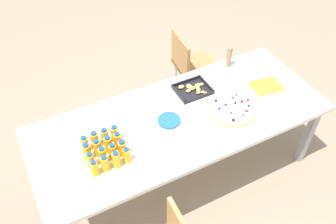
# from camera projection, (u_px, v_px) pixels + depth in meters

# --- Properties ---
(ground_plane) EXTENTS (12.00, 12.00, 0.00)m
(ground_plane) POSITION_uv_depth(u_px,v_px,m) (179.00, 173.00, 3.30)
(ground_plane) COLOR gray
(party_table) EXTENTS (2.33, 0.93, 0.72)m
(party_table) POSITION_uv_depth(u_px,v_px,m) (180.00, 123.00, 2.83)
(party_table) COLOR white
(party_table) RESTS_ON ground_plane
(chair_far_right) EXTENTS (0.44, 0.44, 0.83)m
(chair_far_right) POSITION_uv_depth(u_px,v_px,m) (191.00, 64.00, 3.64)
(chair_far_right) COLOR #B7844C
(chair_far_right) RESTS_ON ground_plane
(juice_bottle_0) EXTENTS (0.05, 0.05, 0.13)m
(juice_bottle_0) POSITION_uv_depth(u_px,v_px,m) (95.00, 168.00, 2.37)
(juice_bottle_0) COLOR #FAAE14
(juice_bottle_0) RESTS_ON party_table
(juice_bottle_1) EXTENTS (0.06, 0.06, 0.14)m
(juice_bottle_1) POSITION_uv_depth(u_px,v_px,m) (105.00, 164.00, 2.40)
(juice_bottle_1) COLOR #FAAD14
(juice_bottle_1) RESTS_ON party_table
(juice_bottle_2) EXTENTS (0.06, 0.06, 0.14)m
(juice_bottle_2) POSITION_uv_depth(u_px,v_px,m) (116.00, 160.00, 2.42)
(juice_bottle_2) COLOR #FAAE14
(juice_bottle_2) RESTS_ON party_table
(juice_bottle_3) EXTENTS (0.05, 0.05, 0.13)m
(juice_bottle_3) POSITION_uv_depth(u_px,v_px,m) (127.00, 155.00, 2.45)
(juice_bottle_3) COLOR #FAAD14
(juice_bottle_3) RESTS_ON party_table
(juice_bottle_4) EXTENTS (0.05, 0.05, 0.13)m
(juice_bottle_4) POSITION_uv_depth(u_px,v_px,m) (91.00, 160.00, 2.42)
(juice_bottle_4) COLOR #FAAD14
(juice_bottle_4) RESTS_ON party_table
(juice_bottle_5) EXTENTS (0.06, 0.06, 0.15)m
(juice_bottle_5) POSITION_uv_depth(u_px,v_px,m) (103.00, 155.00, 2.44)
(juice_bottle_5) COLOR #F9AC14
(juice_bottle_5) RESTS_ON party_table
(juice_bottle_6) EXTENTS (0.05, 0.05, 0.14)m
(juice_bottle_6) POSITION_uv_depth(u_px,v_px,m) (113.00, 152.00, 2.47)
(juice_bottle_6) COLOR #FAAD14
(juice_bottle_6) RESTS_ON party_table
(juice_bottle_7) EXTENTS (0.06, 0.06, 0.13)m
(juice_bottle_7) POSITION_uv_depth(u_px,v_px,m) (122.00, 148.00, 2.50)
(juice_bottle_7) COLOR #FAAD14
(juice_bottle_7) RESTS_ON party_table
(juice_bottle_8) EXTENTS (0.06, 0.06, 0.15)m
(juice_bottle_8) POSITION_uv_depth(u_px,v_px,m) (87.00, 152.00, 2.46)
(juice_bottle_8) COLOR #FAAE14
(juice_bottle_8) RESTS_ON party_table
(juice_bottle_9) EXTENTS (0.05, 0.05, 0.15)m
(juice_bottle_9) POSITION_uv_depth(u_px,v_px,m) (97.00, 148.00, 2.49)
(juice_bottle_9) COLOR #FAAE14
(juice_bottle_9) RESTS_ON party_table
(juice_bottle_10) EXTENTS (0.06, 0.06, 0.15)m
(juice_bottle_10) POSITION_uv_depth(u_px,v_px,m) (108.00, 144.00, 2.51)
(juice_bottle_10) COLOR #F9AE14
(juice_bottle_10) RESTS_ON party_table
(juice_bottle_11) EXTENTS (0.06, 0.06, 0.14)m
(juice_bottle_11) POSITION_uv_depth(u_px,v_px,m) (118.00, 140.00, 2.54)
(juice_bottle_11) COLOR #F9AC14
(juice_bottle_11) RESTS_ON party_table
(juice_bottle_12) EXTENTS (0.05, 0.05, 0.14)m
(juice_bottle_12) POSITION_uv_depth(u_px,v_px,m) (85.00, 144.00, 2.52)
(juice_bottle_12) COLOR #FAAD14
(juice_bottle_12) RESTS_ON party_table
(juice_bottle_13) EXTENTS (0.06, 0.06, 0.14)m
(juice_bottle_13) POSITION_uv_depth(u_px,v_px,m) (95.00, 140.00, 2.54)
(juice_bottle_13) COLOR #FAAE14
(juice_bottle_13) RESTS_ON party_table
(juice_bottle_14) EXTENTS (0.06, 0.06, 0.14)m
(juice_bottle_14) POSITION_uv_depth(u_px,v_px,m) (105.00, 137.00, 2.56)
(juice_bottle_14) COLOR #F9AD14
(juice_bottle_14) RESTS_ON party_table
(juice_bottle_15) EXTENTS (0.06, 0.06, 0.14)m
(juice_bottle_15) POSITION_uv_depth(u_px,v_px,m) (115.00, 134.00, 2.58)
(juice_bottle_15) COLOR #FAAD14
(juice_bottle_15) RESTS_ON party_table
(fruit_pizza) EXTENTS (0.37, 0.37, 0.05)m
(fruit_pizza) POSITION_uv_depth(u_px,v_px,m) (232.00, 110.00, 2.84)
(fruit_pizza) COLOR tan
(fruit_pizza) RESTS_ON party_table
(snack_tray) EXTENTS (0.29, 0.24, 0.04)m
(snack_tray) POSITION_uv_depth(u_px,v_px,m) (193.00, 89.00, 3.01)
(snack_tray) COLOR black
(snack_tray) RESTS_ON party_table
(plate_stack) EXTENTS (0.18, 0.18, 0.02)m
(plate_stack) POSITION_uv_depth(u_px,v_px,m) (169.00, 120.00, 2.76)
(plate_stack) COLOR blue
(plate_stack) RESTS_ON party_table
(napkin_stack) EXTENTS (0.15, 0.15, 0.02)m
(napkin_stack) POSITION_uv_depth(u_px,v_px,m) (299.00, 104.00, 2.88)
(napkin_stack) COLOR white
(napkin_stack) RESTS_ON party_table
(cardboard_tube) EXTENTS (0.04, 0.04, 0.20)m
(cardboard_tube) POSITION_uv_depth(u_px,v_px,m) (229.00, 57.00, 3.19)
(cardboard_tube) COLOR #9E7A56
(cardboard_tube) RESTS_ON party_table
(paper_folder) EXTENTS (0.29, 0.24, 0.01)m
(paper_folder) POSITION_uv_depth(u_px,v_px,m) (267.00, 86.00, 3.05)
(paper_folder) COLOR yellow
(paper_folder) RESTS_ON party_table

